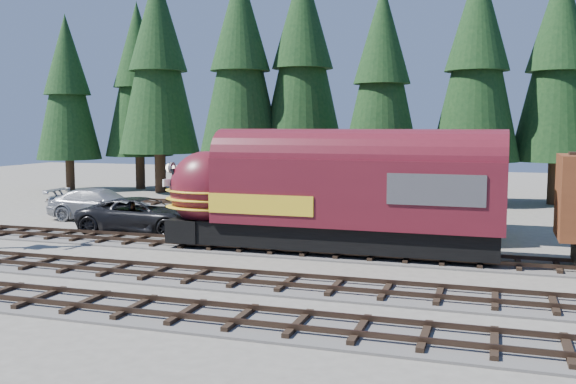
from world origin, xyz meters
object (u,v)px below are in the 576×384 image
(depot, at_px, (370,178))
(pickup_truck_b, at_px, (101,205))
(pickup_truck_a, at_px, (143,215))
(caboose, at_px, (321,175))
(locomotive, at_px, (319,199))

(depot, height_order, pickup_truck_b, depot)
(pickup_truck_a, bearing_deg, depot, -77.33)
(pickup_truck_a, bearing_deg, pickup_truck_b, 50.19)
(caboose, distance_m, pickup_truck_b, 14.41)
(pickup_truck_b, bearing_deg, depot, -90.81)
(depot, relative_size, caboose, 1.35)
(pickup_truck_a, bearing_deg, locomotive, -109.60)
(depot, bearing_deg, pickup_truck_a, -161.37)
(depot, bearing_deg, pickup_truck_b, -177.80)
(depot, xyz_separation_m, pickup_truck_a, (-11.66, -3.93, -2.00))
(locomotive, xyz_separation_m, caboose, (-3.70, 14.00, -0.04))
(caboose, distance_m, pickup_truck_a, 13.43)
(depot, bearing_deg, locomotive, -99.35)
(locomotive, distance_m, pickup_truck_a, 11.00)
(caboose, xyz_separation_m, pickup_truck_b, (-11.79, -8.14, -1.51))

